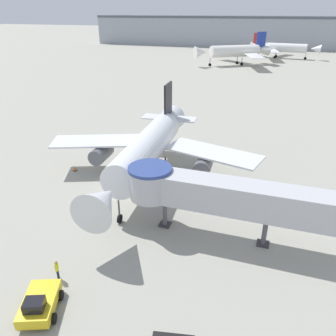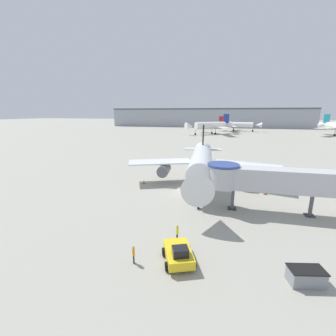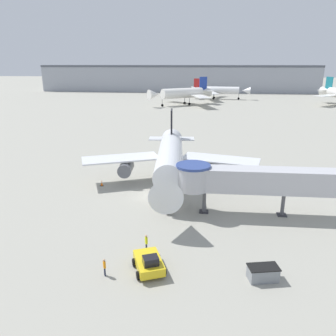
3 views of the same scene
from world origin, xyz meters
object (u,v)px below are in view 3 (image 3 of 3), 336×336
traffic_cone_port_wing (102,183)px  jet_bridge (249,180)px  pushback_tug_yellow (149,263)px  ground_crew_marshaller (146,242)px  background_jet_red_tail (218,90)px  traffic_cone_starboard_wing (242,190)px  background_jet_blue_tail (184,93)px  main_airplane (170,159)px  ground_crew_wing_walker (104,266)px  service_container_gray (263,273)px

traffic_cone_port_wing → jet_bridge: bearing=-19.6°
pushback_tug_yellow → ground_crew_marshaller: (-0.79, 3.08, 0.23)m
ground_crew_marshaller → background_jet_red_tail: bearing=-28.9°
traffic_cone_starboard_wing → background_jet_blue_tail: size_ratio=0.03×
jet_bridge → ground_crew_marshaller: bearing=-138.9°
pushback_tug_yellow → traffic_cone_starboard_wing: size_ratio=5.17×
pushback_tug_yellow → background_jet_red_tail: (9.83, 146.03, 3.60)m
main_airplane → traffic_cone_starboard_wing: (10.38, -1.43, -3.88)m
background_jet_red_tail → ground_crew_wing_walker: bearing=-178.9°
ground_crew_marshaller → ground_crew_wing_walker: ground_crew_marshaller is taller
pushback_tug_yellow → ground_crew_marshaller: pushback_tug_yellow is taller
service_container_gray → ground_crew_marshaller: 11.04m
main_airplane → jet_bridge: main_airplane is taller
service_container_gray → traffic_cone_port_wing: 28.62m
service_container_gray → background_jet_red_tail: size_ratio=0.09×
jet_bridge → ground_crew_marshaller: jet_bridge is taller
traffic_cone_port_wing → background_jet_red_tail: size_ratio=0.02×
main_airplane → background_jet_red_tail: main_airplane is taller
traffic_cone_port_wing → ground_crew_marshaller: ground_crew_marshaller is taller
traffic_cone_starboard_wing → background_jet_blue_tail: bearing=98.8°
traffic_cone_starboard_wing → traffic_cone_port_wing: traffic_cone_port_wing is taller
jet_bridge → traffic_cone_port_wing: jet_bridge is taller
service_container_gray → background_jet_blue_tail: background_jet_blue_tail is taller
traffic_cone_starboard_wing → traffic_cone_port_wing: 20.55m
traffic_cone_port_wing → background_jet_red_tail: (20.46, 126.05, 4.02)m
main_airplane → service_container_gray: (10.25, -21.06, -3.63)m
service_container_gray → background_jet_blue_tail: (-15.30, 119.50, 4.48)m
pushback_tug_yellow → traffic_cone_port_wing: bearing=95.6°
background_jet_blue_tail → background_jet_red_tail: bearing=113.9°
jet_bridge → pushback_tug_yellow: 16.47m
jet_bridge → traffic_cone_starboard_wing: size_ratio=24.74×
traffic_cone_starboard_wing → background_jet_red_tail: background_jet_red_tail is taller
jet_bridge → traffic_cone_port_wing: (-20.46, 7.27, -4.03)m
jet_bridge → background_jet_blue_tail: 107.81m
service_container_gray → ground_crew_marshaller: (-10.57, 3.16, 0.40)m
main_airplane → ground_crew_marshaller: bearing=-95.7°
traffic_cone_starboard_wing → ground_crew_wing_walker: 24.73m
ground_crew_wing_walker → background_jet_blue_tail: background_jet_blue_tail is taller
main_airplane → pushback_tug_yellow: bearing=-93.4°
ground_crew_marshaller → traffic_cone_port_wing: bearing=5.6°
main_airplane → service_container_gray: size_ratio=9.69×
ground_crew_wing_walker → pushback_tug_yellow: bearing=-104.0°
service_container_gray → traffic_cone_starboard_wing: 19.63m
main_airplane → background_jet_blue_tail: 98.58m
main_airplane → background_jet_red_tail: 125.47m
main_airplane → ground_crew_wing_walker: bearing=-102.9°
background_jet_red_tail → pushback_tug_yellow: bearing=-177.5°
jet_bridge → traffic_cone_port_wing: 22.09m
traffic_cone_starboard_wing → ground_crew_marshaller: ground_crew_marshaller is taller
traffic_cone_starboard_wing → background_jet_red_tail: bearing=90.0°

